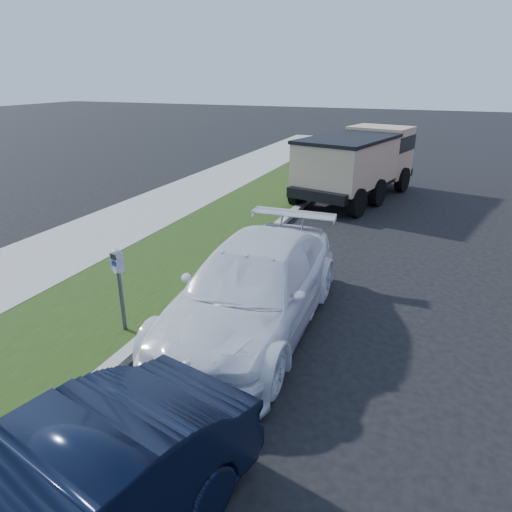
% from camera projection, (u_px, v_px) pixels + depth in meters
% --- Properties ---
extents(ground, '(120.00, 120.00, 0.00)m').
position_uv_depth(ground, '(308.00, 338.00, 8.09)').
color(ground, black).
rests_on(ground, ground).
extents(streetside, '(6.12, 50.00, 0.15)m').
position_uv_depth(streetside, '(121.00, 254.00, 11.72)').
color(streetside, gray).
rests_on(streetside, ground).
extents(parking_meter, '(0.24, 0.18, 1.52)m').
position_uv_depth(parking_meter, '(118.00, 272.00, 7.73)').
color(parking_meter, '#3F4247').
rests_on(parking_meter, ground).
extents(white_wagon, '(2.37, 5.53, 1.59)m').
position_uv_depth(white_wagon, '(253.00, 288.00, 8.18)').
color(white_wagon, white).
rests_on(white_wagon, ground).
extents(dump_truck, '(3.74, 6.61, 2.45)m').
position_uv_depth(dump_truck, '(359.00, 161.00, 16.97)').
color(dump_truck, black).
rests_on(dump_truck, ground).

